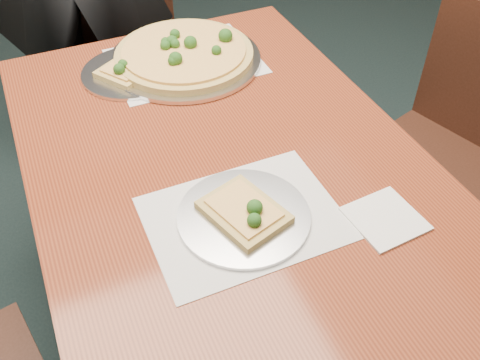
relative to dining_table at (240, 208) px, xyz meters
name	(u,v)px	position (x,y,z in m)	size (l,w,h in m)	color
ground	(191,297)	(-0.08, 0.25, -0.66)	(8.00, 8.00, 0.00)	black
dining_table	(240,208)	(0.00, 0.00, 0.00)	(0.90, 1.50, 0.75)	#612413
chair_far	(132,38)	(0.03, 1.16, -0.14)	(0.43, 0.43, 0.91)	black
chair_right	(452,140)	(0.78, 0.12, -0.14)	(0.52, 0.52, 0.91)	black
placemat_main	(185,61)	(0.06, 0.53, 0.09)	(0.42, 0.32, 0.00)	white
placemat_near	(244,218)	(-0.04, -0.11, 0.09)	(0.40, 0.30, 0.00)	white
pizza_pan	(185,55)	(0.06, 0.53, 0.11)	(0.45, 0.45, 0.07)	silver
slice_plate_near	(244,214)	(-0.04, -0.11, 0.11)	(0.28, 0.28, 0.06)	silver
slice_plate_far	(130,70)	(-0.11, 0.53, 0.10)	(0.28, 0.28, 0.06)	silver
napkin	(385,219)	(0.23, -0.23, 0.09)	(0.14, 0.14, 0.01)	white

